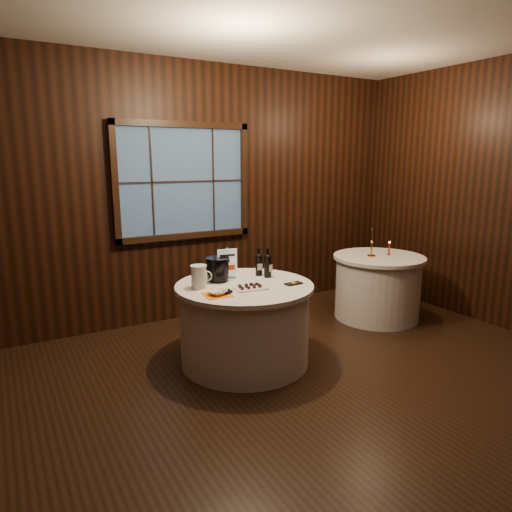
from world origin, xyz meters
TOP-DOWN VIEW (x-y plane):
  - ground at (0.00, 0.00)m, footprint 6.00×6.00m
  - back_wall at (0.00, 2.48)m, footprint 6.00×0.10m
  - main_table at (0.00, 1.00)m, footprint 1.28×1.28m
  - side_table at (2.00, 1.30)m, footprint 1.08×1.08m
  - sign_stand at (-0.06, 1.23)m, footprint 0.19×0.12m
  - port_bottle_left at (0.28, 1.21)m, footprint 0.07×0.08m
  - port_bottle_right at (0.32, 1.11)m, footprint 0.07×0.09m
  - ice_bucket at (-0.17, 1.22)m, footprint 0.22×0.22m
  - chocolate_plate at (-0.03, 0.84)m, footprint 0.30×0.22m
  - chocolate_box at (0.39, 0.77)m, footprint 0.17×0.09m
  - grape_bunch at (-0.26, 0.79)m, footprint 0.16×0.09m
  - glass_pitcher at (-0.41, 1.09)m, footprint 0.19×0.15m
  - orange_napkin at (-0.36, 0.82)m, footprint 0.24×0.24m
  - cracker_bowl at (-0.36, 0.82)m, footprint 0.19×0.19m
  - brass_candlestick at (1.88, 1.31)m, footprint 0.10×0.10m
  - red_candle at (2.13, 1.27)m, footprint 0.05×0.05m

SIDE VIEW (x-z plane):
  - ground at x=0.00m, z-range 0.00..0.00m
  - main_table at x=0.00m, z-range 0.00..0.77m
  - side_table at x=2.00m, z-range 0.00..0.77m
  - orange_napkin at x=-0.36m, z-range 0.77..0.77m
  - chocolate_box at x=0.39m, z-range 0.77..0.78m
  - chocolate_plate at x=-0.03m, z-range 0.77..0.81m
  - grape_bunch at x=-0.26m, z-range 0.77..0.81m
  - cracker_bowl at x=-0.36m, z-range 0.77..0.81m
  - red_candle at x=2.13m, z-range 0.75..0.92m
  - sign_stand at x=-0.06m, z-range 0.72..1.03m
  - glass_pitcher at x=-0.41m, z-range 0.77..0.98m
  - ice_bucket at x=-0.17m, z-range 0.78..1.00m
  - port_bottle_left at x=0.28m, z-range 0.75..1.04m
  - brass_candlestick at x=1.88m, z-range 0.72..1.08m
  - port_bottle_right at x=0.32m, z-range 0.75..1.05m
  - back_wall at x=0.00m, z-range 0.04..3.04m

